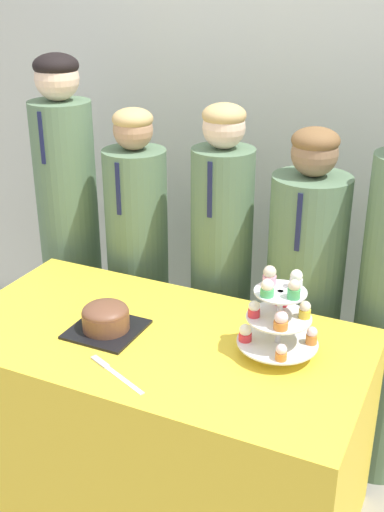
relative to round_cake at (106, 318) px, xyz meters
name	(u,v)px	position (x,y,z in m)	size (l,w,h in m)	color
wall_back	(276,102)	(0.17, 1.23, 0.54)	(9.00, 0.06, 2.70)	silver
table	(159,425)	(0.17, 0.04, -0.43)	(1.43, 0.75, 0.76)	yellow
round_cake	(106,318)	(0.00, 0.00, 0.00)	(0.24, 0.24, 0.11)	black
cake_knife	(109,368)	(0.13, -0.20, -0.05)	(0.25, 0.12, 0.01)	silver
cupcake_stand	(279,315)	(0.58, 0.11, 0.09)	(0.26, 0.26, 0.29)	silver
student_0	(70,236)	(-0.60, 0.64, -0.04)	(0.27, 0.28, 1.59)	#567556
student_1	(138,271)	(-0.24, 0.64, -0.15)	(0.27, 0.28, 1.39)	#567556
student_2	(221,282)	(0.16, 0.64, -0.11)	(0.25, 0.26, 1.44)	#567556
student_3	(302,308)	(0.52, 0.64, -0.16)	(0.30, 0.31, 1.39)	#567556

